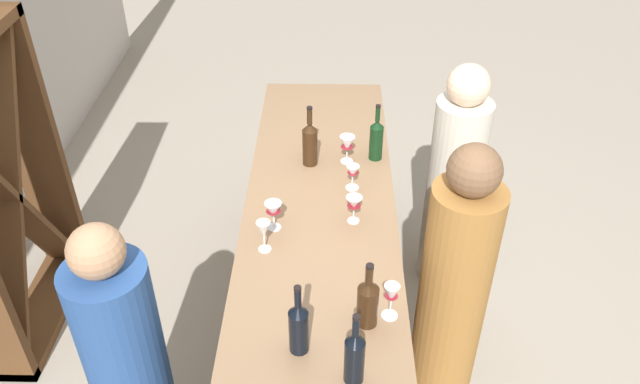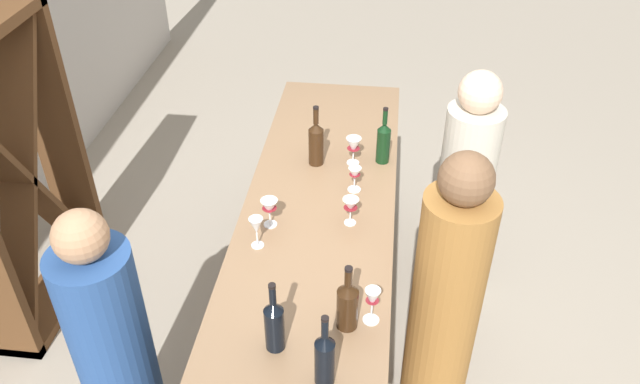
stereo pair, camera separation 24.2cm
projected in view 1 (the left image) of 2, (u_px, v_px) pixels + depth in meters
The scene contains 17 objects.
ground_plane at pixel (320, 331), 3.69m from camera, with size 12.00×12.00×0.00m, color #9E9384.
bar_counter at pixel (320, 271), 3.40m from camera, with size 2.50×0.73×0.96m.
wine_rack at pixel (3, 198), 3.29m from camera, with size 0.99×0.28×1.72m.
wine_bottle_leftmost_near_black at pixel (355, 356), 2.20m from camera, with size 0.07×0.07×0.32m.
wine_bottle_second_left_near_black at pixel (299, 326), 2.31m from camera, with size 0.07×0.07×0.32m.
wine_bottle_center_amber_brown at pixel (368, 302), 2.42m from camera, with size 0.08×0.08×0.30m.
wine_bottle_second_right_amber_brown at pixel (310, 143), 3.31m from camera, with size 0.08×0.08×0.34m.
wine_bottle_rightmost_dark_green at pixel (376, 139), 3.35m from camera, with size 0.07×0.07×0.32m.
wine_glass_near_left at pixel (391, 296), 2.45m from camera, with size 0.07×0.07×0.16m.
wine_glass_near_center at pixel (354, 204), 2.93m from camera, with size 0.08×0.08×0.14m.
wine_glass_near_right at pixel (353, 173), 3.15m from camera, with size 0.07×0.07×0.13m.
wine_glass_far_left at pixel (347, 145), 3.34m from camera, with size 0.08×0.08×0.15m.
wine_glass_far_center at pixel (273, 211), 2.89m from camera, with size 0.08×0.08×0.14m.
wine_glass_far_right at pixel (264, 231), 2.77m from camera, with size 0.06×0.06×0.15m.
person_left_guest at pixel (453, 295), 2.93m from camera, with size 0.37×0.37×1.53m.
person_center_guest at pixel (453, 186), 3.69m from camera, with size 0.32×0.32×1.44m.
person_right_guest at pixel (131, 377), 2.61m from camera, with size 0.38×0.38×1.47m.
Camera 1 is at (-2.49, -0.05, 2.84)m, focal length 35.70 mm.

